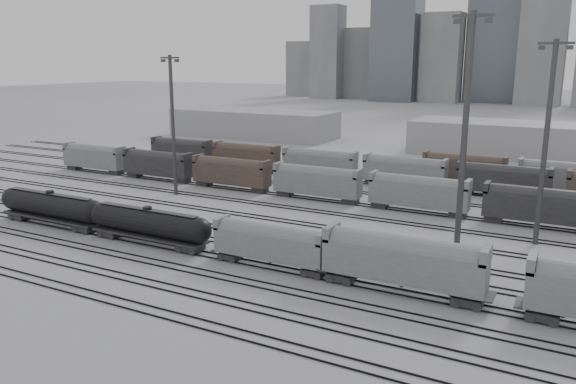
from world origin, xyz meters
The scene contains 14 objects.
ground centered at (0.00, 0.00, 0.00)m, with size 900.00×900.00×0.00m, color #BCBCC1.
tracks centered at (0.00, 17.50, 0.08)m, with size 220.00×71.50×0.16m.
tank_car_a centered at (-35.41, 1.00, 2.74)m, with size 19.18×3.20×4.74m.
tank_car_b centered at (-17.72, 1.00, 2.69)m, with size 18.79×3.13×4.64m.
hopper_car_a centered at (-0.10, 1.00, 2.98)m, with size 13.51×2.68×4.83m.
hopper_car_b centered at (14.92, 1.00, 3.56)m, with size 16.11×3.20×5.76m.
light_mast_b centered at (-31.95, 23.73, 12.46)m, with size 3.76×0.60×23.48m.
light_mast_c centered at (17.08, 16.32, 14.81)m, with size 4.47×0.71×27.93m.
light_mast_d centered at (25.25, 23.91, 13.27)m, with size 4.00×0.64×25.01m.
bg_string_near centered at (8.00, 32.00, 2.80)m, with size 151.00×3.00×5.60m.
bg_string_mid centered at (18.00, 48.00, 2.80)m, with size 151.00×3.00×5.60m.
warehouse_left centered at (-60.00, 95.00, 4.00)m, with size 50.00×18.00×8.00m, color #9F9EA1.
warehouse_mid centered at (10.00, 95.00, 4.00)m, with size 40.00×18.00×8.00m, color #9F9EA1.
skyline centered at (10.84, 280.00, 34.73)m, with size 316.00×22.40×95.00m.
Camera 1 is at (29.50, -50.22, 22.48)m, focal length 35.00 mm.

